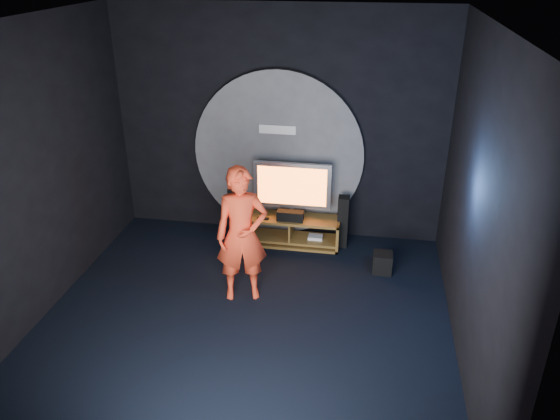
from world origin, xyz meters
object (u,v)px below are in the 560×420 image
object	(u,v)px
subwoofer	(382,263)
media_console	(291,232)
tv	(292,187)
tower_speaker_left	(235,211)
player	(242,235)
tower_speaker_right	(343,222)

from	to	relation	value
subwoofer	media_console	bearing A→B (deg)	156.83
media_console	subwoofer	distance (m)	1.51
media_console	tv	distance (m)	0.73
tower_speaker_left	player	world-z (taller)	player
tower_speaker_right	player	bearing A→B (deg)	-127.31
tower_speaker_left	subwoofer	xyz separation A→B (m)	(2.32, -0.74, -0.26)
tower_speaker_left	subwoofer	distance (m)	2.44
media_console	tower_speaker_left	xyz separation A→B (m)	(-0.93, 0.14, 0.21)
tower_speaker_left	subwoofer	size ratio (longest dim) A/B	2.80
tv	subwoofer	world-z (taller)	tv
media_console	tv	world-z (taller)	tv
media_console	tower_speaker_right	distance (m)	0.81
tower_speaker_left	tower_speaker_right	xyz separation A→B (m)	(1.70, -0.07, 0.00)
tv	tower_speaker_right	distance (m)	0.93
tv	subwoofer	bearing A→B (deg)	-25.36
tv	media_console	bearing A→B (deg)	-84.27
subwoofer	player	bearing A→B (deg)	-153.70
tower_speaker_left	tower_speaker_right	world-z (taller)	same
tv	tower_speaker_right	xyz separation A→B (m)	(0.78, 0.01, -0.51)
tower_speaker_left	player	size ratio (longest dim) A/B	0.45
media_console	tower_speaker_right	world-z (taller)	tower_speaker_right
tower_speaker_right	subwoofer	world-z (taller)	tower_speaker_right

